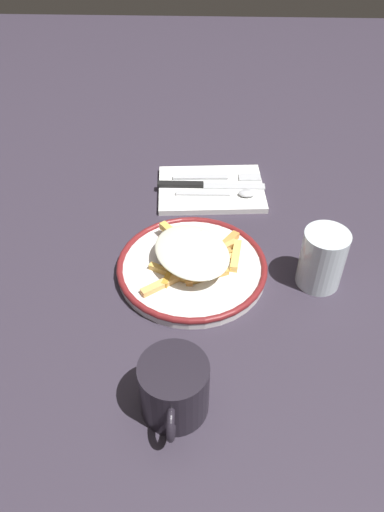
{
  "coord_description": "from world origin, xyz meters",
  "views": [
    {
      "loc": [
        0.57,
        0.02,
        0.57
      ],
      "look_at": [
        0.0,
        0.0,
        0.03
      ],
      "focal_mm": 34.5,
      "sensor_mm": 36.0,
      "label": 1
    }
  ],
  "objects_px": {
    "napkin": "(211,189)",
    "fries_heap": "(193,254)",
    "spoon": "(229,194)",
    "coffee_mug": "(174,389)",
    "plate": "(192,267)",
    "water_glass": "(322,259)",
    "fork": "(217,177)",
    "knife": "(202,185)"
  },
  "relations": [
    {
      "from": "napkin",
      "to": "knife",
      "type": "xyz_separation_m",
      "value": [
        0.0,
        -0.02,
        0.01
      ]
    },
    {
      "from": "fork",
      "to": "napkin",
      "type": "bearing_deg",
      "value": -23.11
    },
    {
      "from": "fries_heap",
      "to": "knife",
      "type": "height_order",
      "value": "fries_heap"
    },
    {
      "from": "plate",
      "to": "water_glass",
      "type": "bearing_deg",
      "value": 85.89
    },
    {
      "from": "plate",
      "to": "spoon",
      "type": "height_order",
      "value": "spoon"
    },
    {
      "from": "napkin",
      "to": "knife",
      "type": "distance_m",
      "value": 0.02
    },
    {
      "from": "plate",
      "to": "knife",
      "type": "height_order",
      "value": "same"
    },
    {
      "from": "fries_heap",
      "to": "napkin",
      "type": "relative_size",
      "value": 0.86
    },
    {
      "from": "plate",
      "to": "fork",
      "type": "height_order",
      "value": "plate"
    },
    {
      "from": "napkin",
      "to": "fork",
      "type": "height_order",
      "value": "fork"
    },
    {
      "from": "napkin",
      "to": "coffee_mug",
      "type": "distance_m",
      "value": 0.48
    },
    {
      "from": "fries_heap",
      "to": "fork",
      "type": "relative_size",
      "value": 0.99
    },
    {
      "from": "plate",
      "to": "coffee_mug",
      "type": "relative_size",
      "value": 2.16
    },
    {
      "from": "coffee_mug",
      "to": "plate",
      "type": "bearing_deg",
      "value": 176.92
    },
    {
      "from": "fries_heap",
      "to": "coffee_mug",
      "type": "bearing_deg",
      "value": -3.47
    },
    {
      "from": "fries_heap",
      "to": "knife",
      "type": "xyz_separation_m",
      "value": [
        -0.22,
        0.01,
        -0.02
      ]
    },
    {
      "from": "water_glass",
      "to": "coffee_mug",
      "type": "xyz_separation_m",
      "value": [
        0.23,
        -0.21,
        -0.01
      ]
    },
    {
      "from": "coffee_mug",
      "to": "fries_heap",
      "type": "bearing_deg",
      "value": 176.53
    },
    {
      "from": "fork",
      "to": "knife",
      "type": "xyz_separation_m",
      "value": [
        0.03,
        -0.03,
        0.0
      ]
    },
    {
      "from": "fork",
      "to": "coffee_mug",
      "type": "relative_size",
      "value": 1.56
    },
    {
      "from": "napkin",
      "to": "coffee_mug",
      "type": "bearing_deg",
      "value": -5.17
    },
    {
      "from": "napkin",
      "to": "knife",
      "type": "relative_size",
      "value": 0.97
    },
    {
      "from": "fork",
      "to": "spoon",
      "type": "bearing_deg",
      "value": 21.94
    },
    {
      "from": "napkin",
      "to": "spoon",
      "type": "distance_m",
      "value": 0.05
    },
    {
      "from": "fries_heap",
      "to": "knife",
      "type": "distance_m",
      "value": 0.22
    },
    {
      "from": "fork",
      "to": "knife",
      "type": "height_order",
      "value": "knife"
    },
    {
      "from": "napkin",
      "to": "fries_heap",
      "type": "bearing_deg",
      "value": -7.07
    },
    {
      "from": "fork",
      "to": "water_glass",
      "type": "bearing_deg",
      "value": 30.56
    },
    {
      "from": "napkin",
      "to": "water_glass",
      "type": "bearing_deg",
      "value": 35.41
    },
    {
      "from": "napkin",
      "to": "knife",
      "type": "height_order",
      "value": "knife"
    },
    {
      "from": "fork",
      "to": "water_glass",
      "type": "distance_m",
      "value": 0.32
    },
    {
      "from": "knife",
      "to": "coffee_mug",
      "type": "xyz_separation_m",
      "value": [
        0.47,
        -0.02,
        0.03
      ]
    },
    {
      "from": "fries_heap",
      "to": "plate",
      "type": "bearing_deg",
      "value": -21.91
    },
    {
      "from": "water_glass",
      "to": "coffee_mug",
      "type": "distance_m",
      "value": 0.31
    },
    {
      "from": "fries_heap",
      "to": "fork",
      "type": "height_order",
      "value": "fries_heap"
    },
    {
      "from": "fork",
      "to": "coffee_mug",
      "type": "bearing_deg",
      "value": -6.26
    },
    {
      "from": "fries_heap",
      "to": "water_glass",
      "type": "height_order",
      "value": "water_glass"
    },
    {
      "from": "spoon",
      "to": "coffee_mug",
      "type": "bearing_deg",
      "value": -9.91
    },
    {
      "from": "knife",
      "to": "water_glass",
      "type": "distance_m",
      "value": 0.31
    },
    {
      "from": "napkin",
      "to": "water_glass",
      "type": "xyz_separation_m",
      "value": [
        0.24,
        0.17,
        0.04
      ]
    },
    {
      "from": "plate",
      "to": "fries_heap",
      "type": "relative_size",
      "value": 1.39
    },
    {
      "from": "plate",
      "to": "fries_heap",
      "type": "distance_m",
      "value": 0.03
    }
  ]
}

